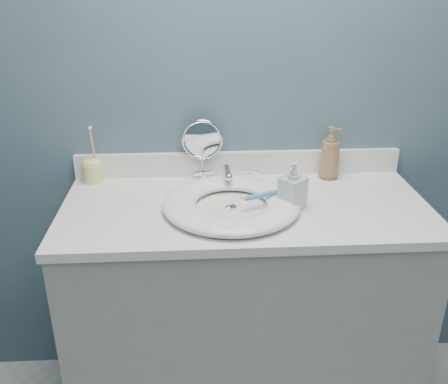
{
  "coord_description": "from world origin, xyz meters",
  "views": [
    {
      "loc": [
        -0.16,
        -0.51,
        1.6
      ],
      "look_at": [
        -0.07,
        0.94,
        0.94
      ],
      "focal_mm": 40.0,
      "sensor_mm": 36.0,
      "label": 1
    }
  ],
  "objects": [
    {
      "name": "soap_bottle_clear",
      "position": [
        0.15,
        0.94,
        0.96
      ],
      "size": [
        0.1,
        0.1,
        0.16
      ],
      "primitive_type": "imported",
      "rotation": [
        0.0,
        0.0,
        -0.84
      ],
      "color": "silver",
      "rests_on": "countertop"
    },
    {
      "name": "toothbrush_holder",
      "position": [
        -0.54,
        1.2,
        0.93
      ],
      "size": [
        0.07,
        0.07,
        0.21
      ],
      "rotation": [
        0.0,
        0.0,
        -0.3
      ],
      "color": "#EDEA76",
      "rests_on": "countertop"
    },
    {
      "name": "makeup_mirror",
      "position": [
        -0.14,
        1.21,
        1.0
      ],
      "size": [
        0.15,
        0.09,
        0.23
      ],
      "rotation": [
        0.0,
        0.0,
        -0.07
      ],
      "color": "silver",
      "rests_on": "countertop"
    },
    {
      "name": "countertop",
      "position": [
        0.0,
        0.97,
        0.86
      ],
      "size": [
        1.22,
        0.57,
        0.03
      ],
      "primitive_type": "cube",
      "color": "white",
      "rests_on": "vanity_cabinet"
    },
    {
      "name": "back_wall",
      "position": [
        0.0,
        1.25,
        1.2
      ],
      "size": [
        2.2,
        0.02,
        2.4
      ],
      "primitive_type": "cube",
      "color": "#445A66",
      "rests_on": "ground"
    },
    {
      "name": "toothbrush_lying",
      "position": [
        0.06,
        0.95,
        0.92
      ],
      "size": [
        0.16,
        0.08,
        0.02
      ],
      "rotation": [
        0.0,
        0.0,
        0.42
      ],
      "color": "#3D8DDA",
      "rests_on": "basin"
    },
    {
      "name": "soap_bottle_amber",
      "position": [
        0.33,
        1.19,
        0.98
      ],
      "size": [
        0.11,
        0.11,
        0.2
      ],
      "primitive_type": "imported",
      "rotation": [
        0.0,
        0.0,
        0.75
      ],
      "color": "#946942",
      "rests_on": "countertop"
    },
    {
      "name": "basin",
      "position": [
        -0.05,
        0.94,
        0.9
      ],
      "size": [
        0.45,
        0.45,
        0.04
      ],
      "primitive_type": null,
      "color": "white",
      "rests_on": "countertop"
    },
    {
      "name": "faucet",
      "position": [
        -0.05,
        1.14,
        0.91
      ],
      "size": [
        0.25,
        0.13,
        0.07
      ],
      "color": "silver",
      "rests_on": "countertop"
    },
    {
      "name": "vanity_cabinet",
      "position": [
        0.0,
        0.97,
        0.42
      ],
      "size": [
        1.2,
        0.55,
        0.85
      ],
      "primitive_type": "cube",
      "color": "#A4A196",
      "rests_on": "ground"
    },
    {
      "name": "drain",
      "position": [
        -0.05,
        0.94,
        0.88
      ],
      "size": [
        0.04,
        0.04,
        0.01
      ],
      "primitive_type": "cylinder",
      "color": "silver",
      "rests_on": "countertop"
    },
    {
      "name": "backsplash",
      "position": [
        0.0,
        1.24,
        0.93
      ],
      "size": [
        1.22,
        0.02,
        0.09
      ],
      "primitive_type": "cube",
      "color": "white",
      "rests_on": "countertop"
    }
  ]
}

